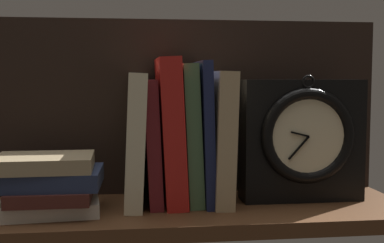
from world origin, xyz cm
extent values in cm
cube|color=#4C2D19|center=(0.00, 0.00, -1.25)|extent=(78.76, 24.85, 2.50)
cube|color=black|center=(0.00, 11.82, 16.83)|extent=(78.76, 1.20, 33.67)
cube|color=beige|center=(-8.71, 3.01, 11.63)|extent=(4.13, 16.42, 23.37)
cube|color=maroon|center=(-5.70, 3.01, 11.06)|extent=(3.32, 13.35, 22.19)
cube|color=red|center=(-2.35, 3.01, 12.99)|extent=(4.95, 14.88, 26.13)
cube|color=#476B44|center=(1.13, 3.01, 12.46)|extent=(3.74, 12.64, 25.01)
cube|color=#192147|center=(3.60, 3.01, 12.70)|extent=(2.47, 14.44, 25.44)
cube|color=tan|center=(6.42, 3.01, 11.79)|extent=(3.96, 16.37, 23.66)
cube|color=black|center=(21.66, 2.53, 11.08)|extent=(22.16, 6.21, 22.16)
torus|color=black|center=(21.66, -0.97, 12.20)|extent=(17.13, 2.10, 17.13)
cylinder|color=beige|center=(21.66, -0.97, 12.20)|extent=(13.83, 0.60, 13.83)
cube|color=black|center=(20.02, -1.47, 12.61)|extent=(3.35, 0.30, 1.11)
cube|color=black|center=(19.85, -1.47, 10.20)|extent=(3.85, 0.30, 4.21)
torus|color=black|center=(21.66, -0.57, 21.77)|extent=(2.44, 0.44, 2.44)
cube|color=beige|center=(-22.95, -1.67, 1.18)|extent=(16.78, 12.59, 2.36)
cube|color=#471E19|center=(-22.57, -1.88, 3.41)|extent=(13.12, 13.24, 2.09)
cube|color=#232D4C|center=(-22.70, -1.26, 5.89)|extent=(16.75, 13.16, 2.88)
cube|color=#9E8966|center=(-23.65, -1.85, 8.55)|extent=(15.92, 12.21, 2.43)
camera|label=1|loc=(-10.06, -86.98, 22.30)|focal=47.61mm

